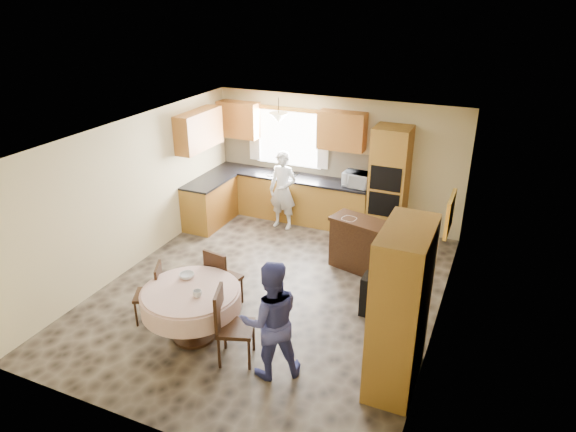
% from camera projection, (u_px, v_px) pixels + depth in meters
% --- Properties ---
extents(floor, '(5.00, 6.00, 0.01)m').
position_uv_depth(floor, '(271.00, 291.00, 8.08)').
color(floor, brown).
rests_on(floor, ground).
extents(ceiling, '(5.00, 6.00, 0.01)m').
position_uv_depth(ceiling, '(269.00, 136.00, 7.06)').
color(ceiling, white).
rests_on(ceiling, wall_back).
extents(wall_back, '(5.00, 0.02, 2.50)m').
position_uv_depth(wall_back, '(336.00, 161.00, 10.07)').
color(wall_back, '#C7B57F').
rests_on(wall_back, floor).
extents(wall_front, '(5.00, 0.02, 2.50)m').
position_uv_depth(wall_front, '(139.00, 333.00, 5.06)').
color(wall_front, '#C7B57F').
rests_on(wall_front, floor).
extents(wall_left, '(0.02, 6.00, 2.50)m').
position_uv_depth(wall_left, '(134.00, 194.00, 8.48)').
color(wall_left, '#C7B57F').
rests_on(wall_left, floor).
extents(wall_right, '(0.02, 6.00, 2.50)m').
position_uv_depth(wall_right, '(444.00, 251.00, 6.65)').
color(wall_right, '#C7B57F').
rests_on(wall_right, floor).
extents(window, '(1.40, 0.03, 1.10)m').
position_uv_depth(window, '(289.00, 138.00, 10.28)').
color(window, white).
rests_on(window, wall_back).
extents(curtain_left, '(0.22, 0.02, 1.15)m').
position_uv_depth(curtain_left, '(254.00, 133.00, 10.49)').
color(curtain_left, white).
rests_on(curtain_left, wall_back).
extents(curtain_right, '(0.22, 0.02, 1.15)m').
position_uv_depth(curtain_right, '(323.00, 141.00, 9.94)').
color(curtain_right, white).
rests_on(curtain_right, wall_back).
extents(base_cab_back, '(3.30, 0.60, 0.88)m').
position_uv_depth(base_cab_back, '(290.00, 198.00, 10.47)').
color(base_cab_back, '#B58830').
rests_on(base_cab_back, floor).
extents(counter_back, '(3.30, 0.64, 0.04)m').
position_uv_depth(counter_back, '(290.00, 177.00, 10.28)').
color(counter_back, black).
rests_on(counter_back, base_cab_back).
extents(base_cab_left, '(0.60, 1.20, 0.88)m').
position_uv_depth(base_cab_left, '(210.00, 203.00, 10.21)').
color(base_cab_left, '#B58830').
rests_on(base_cab_left, floor).
extents(counter_left, '(0.64, 1.20, 0.04)m').
position_uv_depth(counter_left, '(208.00, 181.00, 10.02)').
color(counter_left, black).
rests_on(counter_left, base_cab_left).
extents(backsplash, '(3.30, 0.02, 0.55)m').
position_uv_depth(backsplash, '(296.00, 159.00, 10.41)').
color(backsplash, '#C6B48C').
rests_on(backsplash, wall_back).
extents(wall_cab_left, '(0.85, 0.33, 0.72)m').
position_uv_depth(wall_cab_left, '(239.00, 120.00, 10.42)').
color(wall_cab_left, '#BF6E2F').
rests_on(wall_cab_left, wall_back).
extents(wall_cab_right, '(0.90, 0.33, 0.72)m').
position_uv_depth(wall_cab_right, '(342.00, 131.00, 9.61)').
color(wall_cab_right, '#BF6E2F').
rests_on(wall_cab_right, wall_back).
extents(wall_cab_side, '(0.33, 1.20, 0.72)m').
position_uv_depth(wall_cab_side, '(199.00, 130.00, 9.66)').
color(wall_cab_side, '#BF6E2F').
rests_on(wall_cab_side, wall_left).
extents(oven_tower, '(0.66, 0.62, 2.12)m').
position_uv_depth(oven_tower, '(389.00, 183.00, 9.47)').
color(oven_tower, '#B58830').
rests_on(oven_tower, floor).
extents(oven_upper, '(0.56, 0.01, 0.45)m').
position_uv_depth(oven_upper, '(386.00, 179.00, 9.13)').
color(oven_upper, black).
rests_on(oven_upper, oven_tower).
extents(oven_lower, '(0.56, 0.01, 0.45)m').
position_uv_depth(oven_lower, '(384.00, 205.00, 9.33)').
color(oven_lower, black).
rests_on(oven_lower, oven_tower).
extents(pendant, '(0.36, 0.36, 0.18)m').
position_uv_depth(pendant, '(279.00, 118.00, 9.67)').
color(pendant, beige).
rests_on(pendant, ceiling).
extents(sideboard, '(1.26, 0.77, 0.84)m').
position_uv_depth(sideboard, '(365.00, 248.00, 8.51)').
color(sideboard, '#341F0E').
rests_on(sideboard, floor).
extents(space_heater, '(0.45, 0.32, 0.61)m').
position_uv_depth(space_heater, '(377.00, 296.00, 7.38)').
color(space_heater, black).
rests_on(space_heater, floor).
extents(cupboard, '(0.54, 1.07, 2.04)m').
position_uv_depth(cupboard, '(400.00, 309.00, 5.83)').
color(cupboard, '#B58830').
rests_on(cupboard, floor).
extents(dining_table, '(1.32, 1.32, 0.75)m').
position_uv_depth(dining_table, '(191.00, 300.00, 6.79)').
color(dining_table, '#341F0E').
rests_on(dining_table, floor).
extents(chair_left, '(0.51, 0.51, 0.87)m').
position_uv_depth(chair_left, '(153.00, 290.00, 7.20)').
color(chair_left, '#341F0E').
rests_on(chair_left, floor).
extents(chair_back, '(0.47, 0.47, 0.96)m').
position_uv_depth(chair_back, '(221.00, 276.00, 7.45)').
color(chair_back, '#341F0E').
rests_on(chair_back, floor).
extents(chair_right, '(0.56, 0.56, 1.02)m').
position_uv_depth(chair_right, '(229.00, 322.00, 6.39)').
color(chair_right, '#341F0E').
rests_on(chair_right, floor).
extents(framed_picture, '(0.06, 0.64, 0.53)m').
position_uv_depth(framed_picture, '(450.00, 214.00, 6.97)').
color(framed_picture, gold).
rests_on(framed_picture, wall_right).
extents(microwave, '(0.53, 0.38, 0.28)m').
position_uv_depth(microwave, '(357.00, 179.00, 9.66)').
color(microwave, silver).
rests_on(microwave, counter_back).
extents(person_sink, '(0.59, 0.40, 1.55)m').
position_uv_depth(person_sink, '(283.00, 190.00, 9.93)').
color(person_sink, silver).
rests_on(person_sink, floor).
extents(person_dining, '(0.95, 0.91, 1.54)m').
position_uv_depth(person_dining, '(271.00, 320.00, 6.07)').
color(person_dining, '#3C4083').
rests_on(person_dining, floor).
extents(bowl_sideboard, '(0.28, 0.28, 0.06)m').
position_uv_depth(bowl_sideboard, '(349.00, 220.00, 8.43)').
color(bowl_sideboard, '#B2B2B2').
rests_on(bowl_sideboard, sideboard).
extents(bottle_sideboard, '(0.13, 0.13, 0.26)m').
position_uv_depth(bottle_sideboard, '(393.00, 222.00, 8.12)').
color(bottle_sideboard, silver).
rests_on(bottle_sideboard, sideboard).
extents(cup_table, '(0.13, 0.13, 0.09)m').
position_uv_depth(cup_table, '(197.00, 294.00, 6.54)').
color(cup_table, '#B2B2B2').
rests_on(cup_table, dining_table).
extents(bowl_table, '(0.22, 0.22, 0.06)m').
position_uv_depth(bowl_table, '(187.00, 276.00, 6.98)').
color(bowl_table, '#B2B2B2').
rests_on(bowl_table, dining_table).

